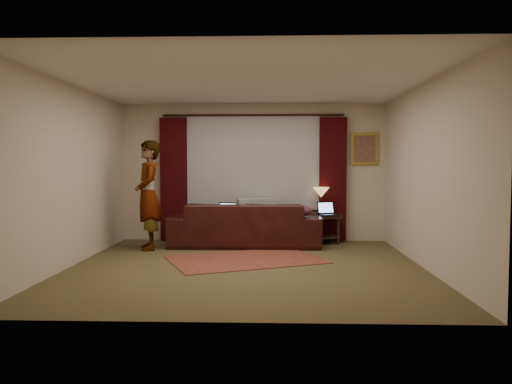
# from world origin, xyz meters

# --- Properties ---
(floor) EXTENTS (5.00, 5.00, 0.01)m
(floor) POSITION_xyz_m (0.00, 0.00, -0.01)
(floor) COLOR brown
(floor) RESTS_ON ground
(ceiling) EXTENTS (5.00, 5.00, 0.02)m
(ceiling) POSITION_xyz_m (0.00, 0.00, 2.60)
(ceiling) COLOR silver
(ceiling) RESTS_ON ground
(wall_back) EXTENTS (5.00, 0.02, 2.60)m
(wall_back) POSITION_xyz_m (0.00, 2.50, 1.30)
(wall_back) COLOR beige
(wall_back) RESTS_ON ground
(wall_front) EXTENTS (5.00, 0.02, 2.60)m
(wall_front) POSITION_xyz_m (0.00, -2.50, 1.30)
(wall_front) COLOR beige
(wall_front) RESTS_ON ground
(wall_left) EXTENTS (0.02, 5.00, 2.60)m
(wall_left) POSITION_xyz_m (-2.50, 0.00, 1.30)
(wall_left) COLOR beige
(wall_left) RESTS_ON ground
(wall_right) EXTENTS (0.02, 5.00, 2.60)m
(wall_right) POSITION_xyz_m (2.50, 0.00, 1.30)
(wall_right) COLOR beige
(wall_right) RESTS_ON ground
(sheer_curtain) EXTENTS (2.50, 0.05, 1.80)m
(sheer_curtain) POSITION_xyz_m (0.00, 2.44, 1.50)
(sheer_curtain) COLOR #A5A5AD
(sheer_curtain) RESTS_ON wall_back
(drape_left) EXTENTS (0.50, 0.14, 2.30)m
(drape_left) POSITION_xyz_m (-1.50, 2.39, 1.18)
(drape_left) COLOR black
(drape_left) RESTS_ON floor
(drape_right) EXTENTS (0.50, 0.14, 2.30)m
(drape_right) POSITION_xyz_m (1.50, 2.39, 1.18)
(drape_right) COLOR black
(drape_right) RESTS_ON floor
(curtain_rod) EXTENTS (0.04, 0.04, 3.40)m
(curtain_rod) POSITION_xyz_m (0.00, 2.39, 2.38)
(curtain_rod) COLOR black
(curtain_rod) RESTS_ON wall_back
(picture_frame) EXTENTS (0.50, 0.04, 0.60)m
(picture_frame) POSITION_xyz_m (2.10, 2.47, 1.75)
(picture_frame) COLOR #B09439
(picture_frame) RESTS_ON wall_back
(sofa) EXTENTS (2.66, 1.15, 1.07)m
(sofa) POSITION_xyz_m (-0.11, 1.85, 0.54)
(sofa) COLOR black
(sofa) RESTS_ON floor
(throw_blanket) EXTENTS (0.83, 0.46, 0.09)m
(throw_blanket) POSITION_xyz_m (0.13, 2.08, 1.07)
(throw_blanket) COLOR gray
(throw_blanket) RESTS_ON sofa
(clothing_pile) EXTENTS (0.56, 0.48, 0.21)m
(clothing_pile) POSITION_xyz_m (0.83, 1.68, 0.64)
(clothing_pile) COLOR brown
(clothing_pile) RESTS_ON sofa
(laptop_sofa) EXTENTS (0.41, 0.43, 0.24)m
(laptop_sofa) POSITION_xyz_m (-0.46, 1.68, 0.66)
(laptop_sofa) COLOR black
(laptop_sofa) RESTS_ON sofa
(area_rug) EXTENTS (2.63, 2.25, 0.01)m
(area_rug) POSITION_xyz_m (-0.04, 0.52, 0.01)
(area_rug) COLOR brown
(area_rug) RESTS_ON floor
(end_table) EXTENTS (0.59, 0.59, 0.54)m
(end_table) POSITION_xyz_m (1.34, 2.13, 0.27)
(end_table) COLOR black
(end_table) RESTS_ON floor
(tiffany_lamp) EXTENTS (0.43, 0.43, 0.49)m
(tiffany_lamp) POSITION_xyz_m (1.27, 2.20, 0.79)
(tiffany_lamp) COLOR #9A854B
(tiffany_lamp) RESTS_ON end_table
(laptop_table) EXTENTS (0.45, 0.46, 0.24)m
(laptop_table) POSITION_xyz_m (1.39, 1.99, 0.66)
(laptop_table) COLOR black
(laptop_table) RESTS_ON end_table
(person) EXTENTS (0.70, 0.70, 1.86)m
(person) POSITION_xyz_m (-1.74, 1.39, 0.93)
(person) COLOR gray
(person) RESTS_ON floor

